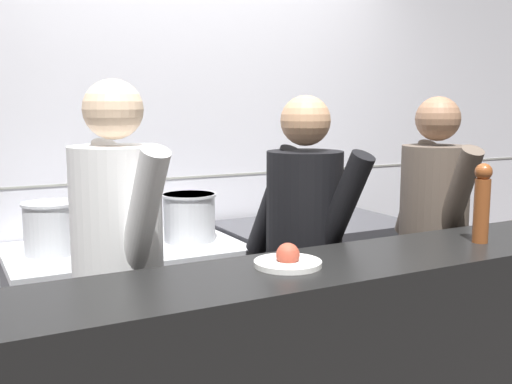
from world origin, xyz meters
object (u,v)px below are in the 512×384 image
(sauce_pot, at_px, (123,226))
(plated_dish_main, at_px, (288,260))
(stock_pot, at_px, (51,227))
(chef_sous, at_px, (304,261))
(braising_pot, at_px, (189,216))
(pepper_mill, at_px, (482,201))
(chefs_knife, at_px, (290,230))
(chef_head_cook, at_px, (119,277))
(oven_range, at_px, (127,332))
(chef_line, at_px, (432,243))
(mixing_bowl_steel, at_px, (276,217))

(sauce_pot, bearing_deg, plated_dish_main, -77.65)
(stock_pot, bearing_deg, chef_sous, -37.34)
(braising_pot, height_order, pepper_mill, pepper_mill)
(pepper_mill, bearing_deg, sauce_pot, 132.68)
(braising_pot, xyz_separation_m, chefs_knife, (0.54, -0.09, -0.11))
(stock_pot, height_order, chef_head_cook, chef_head_cook)
(plated_dish_main, xyz_separation_m, chef_sous, (0.36, 0.46, -0.16))
(oven_range, height_order, plated_dish_main, plated_dish_main)
(oven_range, xyz_separation_m, chef_line, (1.33, -0.69, 0.45))
(sauce_pot, bearing_deg, chef_sous, -48.00)
(stock_pot, xyz_separation_m, chef_line, (1.67, -0.72, -0.11))
(pepper_mill, bearing_deg, chefs_knife, 101.42)
(braising_pot, xyz_separation_m, chef_head_cook, (-0.53, -0.62, -0.08))
(mixing_bowl_steel, distance_m, plated_dish_main, 1.36)
(chef_head_cook, xyz_separation_m, chef_line, (1.54, -0.05, -0.03))
(oven_range, distance_m, braising_pot, 0.65)
(oven_range, relative_size, braising_pot, 4.01)
(mixing_bowl_steel, xyz_separation_m, plated_dish_main, (-0.64, -1.20, 0.11))
(chefs_knife, height_order, pepper_mill, pepper_mill)
(mixing_bowl_steel, bearing_deg, oven_range, -176.48)
(braising_pot, height_order, chef_head_cook, chef_head_cook)
(oven_range, height_order, chefs_knife, chefs_knife)
(stock_pot, xyz_separation_m, sauce_pot, (0.33, -0.04, -0.02))
(stock_pot, height_order, chefs_knife, stock_pot)
(oven_range, distance_m, stock_pot, 0.66)
(chef_head_cook, xyz_separation_m, chef_sous, (0.80, -0.04, -0.03))
(oven_range, bearing_deg, plated_dish_main, -78.16)
(pepper_mill, relative_size, chef_sous, 0.19)
(oven_range, xyz_separation_m, mixing_bowl_steel, (0.88, 0.05, 0.49))
(chefs_knife, relative_size, chef_sous, 0.25)
(chef_head_cook, bearing_deg, chef_sous, -12.76)
(sauce_pot, xyz_separation_m, pepper_mill, (1.09, -1.18, 0.21))
(sauce_pot, distance_m, braising_pot, 0.34)
(mixing_bowl_steel, height_order, chef_head_cook, chef_head_cook)
(chef_head_cook, bearing_deg, oven_range, 62.67)
(mixing_bowl_steel, height_order, chefs_knife, mixing_bowl_steel)
(sauce_pot, bearing_deg, oven_range, 66.74)
(braising_pot, relative_size, plated_dish_main, 1.20)
(pepper_mill, height_order, chef_sous, chef_sous)
(mixing_bowl_steel, distance_m, chefs_knife, 0.18)
(oven_range, relative_size, chefs_knife, 2.76)
(sauce_pot, xyz_separation_m, chef_sous, (0.60, -0.67, -0.09))
(plated_dish_main, height_order, pepper_mill, pepper_mill)
(stock_pot, xyz_separation_m, plated_dish_main, (0.57, -1.17, 0.04))
(sauce_pot, distance_m, mixing_bowl_steel, 0.89)
(chef_head_cook, bearing_deg, braising_pot, 39.37)
(stock_pot, distance_m, chef_head_cook, 0.69)
(oven_range, distance_m, pepper_mill, 1.78)
(plated_dish_main, relative_size, pepper_mill, 0.73)
(oven_range, relative_size, chef_head_cook, 0.67)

